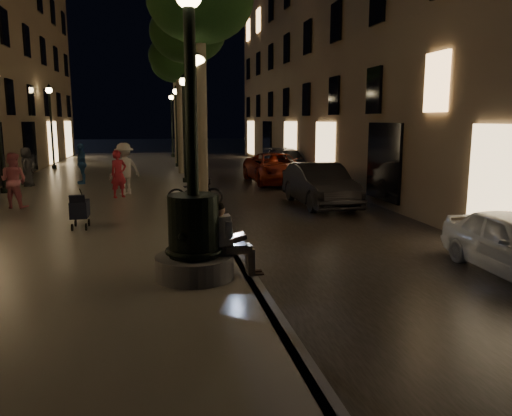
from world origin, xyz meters
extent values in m
plane|color=black|center=(0.00, 15.00, 0.00)|extent=(120.00, 120.00, 0.00)
cube|color=black|center=(3.00, 15.00, 0.01)|extent=(6.00, 45.00, 0.02)
cube|color=slate|center=(-4.00, 15.00, 0.10)|extent=(8.00, 45.00, 0.20)
cube|color=#59595B|center=(0.00, 15.00, 0.10)|extent=(0.25, 45.00, 0.20)
cube|color=brown|center=(10.00, 18.00, 7.50)|extent=(8.00, 36.00, 15.00)
cylinder|color=#59595B|center=(-1.00, 2.00, 0.40)|extent=(1.40, 1.40, 0.40)
cylinder|color=black|center=(-1.00, 2.00, 1.15)|extent=(0.90, 0.90, 1.10)
torus|color=black|center=(-1.00, 2.00, 0.70)|extent=(1.04, 1.04, 0.10)
torus|color=black|center=(-1.00, 2.00, 1.55)|extent=(0.89, 0.89, 0.09)
cylinder|color=black|center=(-1.00, 2.00, 3.30)|extent=(0.20, 0.20, 3.20)
cube|color=gray|center=(-0.45, 2.00, 0.69)|extent=(0.36, 0.24, 0.18)
cube|color=white|center=(-0.51, 2.00, 1.03)|extent=(0.45, 0.26, 0.57)
sphere|color=tan|center=(-0.54, 2.00, 1.41)|extent=(0.21, 0.21, 0.21)
sphere|color=black|center=(-0.55, 2.00, 1.45)|extent=(0.21, 0.21, 0.21)
cube|color=gray|center=(-0.21, 1.91, 0.69)|extent=(0.47, 0.13, 0.14)
cube|color=gray|center=(-0.21, 2.09, 0.69)|extent=(0.47, 0.13, 0.14)
cube|color=gray|center=(0.02, 1.91, 0.45)|extent=(0.13, 0.12, 0.49)
cube|color=gray|center=(0.02, 2.09, 0.45)|extent=(0.13, 0.12, 0.49)
cube|color=black|center=(0.12, 1.91, 0.22)|extent=(0.26, 0.10, 0.03)
cube|color=black|center=(0.12, 2.09, 0.22)|extent=(0.26, 0.10, 0.03)
cube|color=black|center=(-0.19, 2.00, 0.77)|extent=(0.24, 0.33, 0.02)
cube|color=black|center=(-0.35, 2.00, 0.88)|extent=(0.09, 0.33, 0.22)
cube|color=#A3C8E8|center=(-0.33, 2.00, 0.88)|extent=(0.06, 0.30, 0.18)
cylinder|color=#6B604C|center=(-0.25, 8.00, 2.70)|extent=(0.28, 0.28, 5.00)
cylinder|color=#6B604C|center=(-0.20, 14.00, 2.75)|extent=(0.28, 0.28, 5.10)
ellipsoid|color=black|center=(-0.20, 14.00, 6.40)|extent=(3.00, 3.00, 2.40)
cylinder|color=#6B604C|center=(-0.30, 20.00, 2.65)|extent=(0.28, 0.28, 4.90)
ellipsoid|color=black|center=(-0.30, 20.00, 6.20)|extent=(3.00, 3.00, 2.40)
cylinder|color=#6B604C|center=(-0.22, 26.00, 2.80)|extent=(0.28, 0.28, 5.20)
ellipsoid|color=black|center=(-0.22, 26.00, 6.50)|extent=(3.00, 3.00, 2.40)
cylinder|color=black|center=(-0.30, 8.00, 0.30)|extent=(0.28, 0.28, 0.20)
cylinder|color=black|center=(-0.30, 8.00, 2.40)|extent=(0.12, 0.12, 4.40)
sphere|color=#FFD88C|center=(-0.30, 8.00, 4.65)|extent=(0.36, 0.36, 0.36)
cone|color=black|center=(-0.30, 8.00, 4.90)|extent=(0.30, 0.30, 0.22)
cylinder|color=black|center=(-0.30, 16.00, 0.30)|extent=(0.28, 0.28, 0.20)
cylinder|color=black|center=(-0.30, 16.00, 2.40)|extent=(0.12, 0.12, 4.40)
sphere|color=#FFD88C|center=(-0.30, 16.00, 4.65)|extent=(0.36, 0.36, 0.36)
cone|color=black|center=(-0.30, 16.00, 4.90)|extent=(0.30, 0.30, 0.22)
cylinder|color=black|center=(-0.30, 24.00, 0.30)|extent=(0.28, 0.28, 0.20)
cylinder|color=black|center=(-0.30, 24.00, 2.40)|extent=(0.12, 0.12, 4.40)
sphere|color=#FFD88C|center=(-0.30, 24.00, 4.65)|extent=(0.36, 0.36, 0.36)
cone|color=black|center=(-0.30, 24.00, 4.90)|extent=(0.30, 0.30, 0.22)
cylinder|color=black|center=(-0.30, 32.00, 0.30)|extent=(0.28, 0.28, 0.20)
cylinder|color=black|center=(-0.30, 32.00, 2.40)|extent=(0.12, 0.12, 4.40)
sphere|color=#FFD88C|center=(-0.30, 32.00, 4.65)|extent=(0.36, 0.36, 0.36)
cone|color=black|center=(-0.30, 32.00, 4.90)|extent=(0.30, 0.30, 0.22)
cylinder|color=black|center=(-7.40, 14.00, 0.30)|extent=(0.28, 0.28, 0.20)
cylinder|color=black|center=(-7.40, 14.00, 2.40)|extent=(0.12, 0.12, 4.40)
cylinder|color=black|center=(-7.40, 24.00, 0.30)|extent=(0.28, 0.28, 0.20)
cylinder|color=black|center=(-7.40, 24.00, 2.40)|extent=(0.12, 0.12, 4.40)
sphere|color=#FFD88C|center=(-7.40, 24.00, 4.65)|extent=(0.36, 0.36, 0.36)
cone|color=black|center=(-7.40, 24.00, 4.90)|extent=(0.30, 0.30, 0.22)
cube|color=black|center=(-3.59, 6.68, 0.72)|extent=(0.43, 0.71, 0.43)
cube|color=black|center=(-3.59, 6.35, 1.00)|extent=(0.38, 0.16, 0.28)
cylinder|color=black|center=(-3.76, 6.39, 0.29)|extent=(0.04, 0.19, 0.19)
cylinder|color=black|center=(-3.42, 6.39, 0.29)|extent=(0.04, 0.19, 0.19)
cylinder|color=black|center=(-3.76, 6.96, 0.29)|extent=(0.04, 0.19, 0.19)
cylinder|color=black|center=(-3.42, 6.96, 0.29)|extent=(0.04, 0.19, 0.19)
cylinder|color=black|center=(-3.59, 7.06, 1.10)|extent=(0.03, 0.42, 0.26)
imported|color=black|center=(4.00, 9.89, 0.74)|extent=(1.61, 4.53, 1.49)
imported|color=maroon|center=(4.00, 16.43, 0.71)|extent=(2.45, 5.18, 1.43)
imported|color=#303035|center=(5.20, 19.12, 0.73)|extent=(2.33, 5.14, 1.46)
imported|color=#B12333|center=(-2.95, 11.94, 1.06)|extent=(0.75, 0.68, 1.72)
imported|color=#DD7586|center=(-6.08, 10.34, 1.09)|extent=(1.03, 0.92, 1.77)
imported|color=white|center=(-2.78, 12.72, 1.17)|extent=(1.45, 1.28, 1.95)
imported|color=#285593|center=(-4.82, 16.38, 1.09)|extent=(0.64, 1.11, 1.79)
imported|color=#37383D|center=(-7.00, 15.98, 1.02)|extent=(0.63, 0.87, 1.65)
imported|color=black|center=(-0.40, 9.43, 0.67)|extent=(1.83, 0.70, 0.95)
camera|label=1|loc=(-1.62, -6.67, 2.99)|focal=35.00mm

